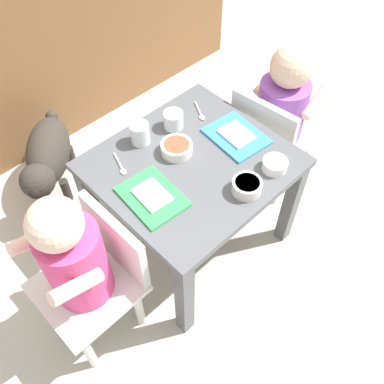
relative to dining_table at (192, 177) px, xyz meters
The scene contains 15 objects.
ground_plane 0.36m from the dining_table, ahead, with size 7.00×7.00×0.00m, color #B2ADA3.
kitchen_cabinet_back 1.00m from the dining_table, 90.00° to the left, with size 2.04×0.35×0.88m, color brown.
dining_table is the anchor object (origin of this frame).
seated_child_left 0.46m from the dining_table, behind, with size 0.28×0.28×0.67m.
seated_child_right 0.46m from the dining_table, ahead, with size 0.31×0.31×0.63m.
dog 0.65m from the dining_table, 112.39° to the left, with size 0.37×0.40×0.31m.
food_tray_left 0.20m from the dining_table, behind, with size 0.16×0.21×0.02m.
food_tray_right 0.20m from the dining_table, ahead, with size 0.17×0.21×0.02m.
water_cup_left 0.22m from the dining_table, 107.79° to the left, with size 0.06×0.06×0.07m.
water_cup_right 0.20m from the dining_table, 66.98° to the left, with size 0.07×0.07×0.06m.
veggie_bowl_near 0.22m from the dining_table, 80.11° to the right, with size 0.09×0.09×0.04m.
cereal_bowl_right_side 0.27m from the dining_table, 50.65° to the right, with size 0.08×0.08×0.04m.
cereal_bowl_left_side 0.11m from the dining_table, 95.58° to the left, with size 0.10×0.10×0.04m.
spoon_by_left_tray 0.24m from the dining_table, 141.52° to the left, with size 0.04×0.10×0.01m.
spoon_by_right_tray 0.24m from the dining_table, 39.17° to the left, with size 0.06×0.09×0.01m.
Camera 1 is at (-0.63, -0.65, 1.42)m, focal length 39.76 mm.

